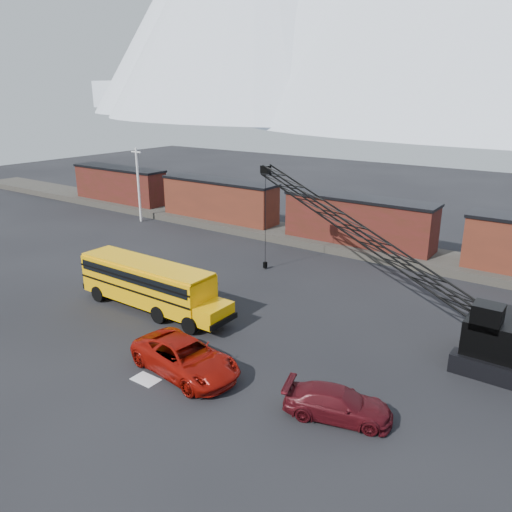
{
  "coord_description": "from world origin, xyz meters",
  "views": [
    {
      "loc": [
        17.52,
        -18.5,
        13.62
      ],
      "look_at": [
        -1.15,
        7.85,
        3.0
      ],
      "focal_mm": 35.0,
      "sensor_mm": 36.0,
      "label": 1
    }
  ],
  "objects_px": {
    "school_bus": "(150,284)",
    "maroon_suv": "(338,403)",
    "crawler_crane": "(361,234)",
    "red_pickup": "(185,357)"
  },
  "relations": [
    {
      "from": "school_bus",
      "to": "maroon_suv",
      "type": "distance_m",
      "value": 15.57
    },
    {
      "from": "red_pickup",
      "to": "school_bus",
      "type": "bearing_deg",
      "value": 66.06
    },
    {
      "from": "school_bus",
      "to": "maroon_suv",
      "type": "xyz_separation_m",
      "value": [
        15.17,
        -3.34,
        -1.1
      ]
    },
    {
      "from": "maroon_suv",
      "to": "crawler_crane",
      "type": "xyz_separation_m",
      "value": [
        -4.34,
        11.44,
        4.39
      ]
    },
    {
      "from": "school_bus",
      "to": "red_pickup",
      "type": "height_order",
      "value": "school_bus"
    },
    {
      "from": "maroon_suv",
      "to": "crawler_crane",
      "type": "height_order",
      "value": "crawler_crane"
    },
    {
      "from": "red_pickup",
      "to": "maroon_suv",
      "type": "bearing_deg",
      "value": -74.07
    },
    {
      "from": "school_bus",
      "to": "crawler_crane",
      "type": "bearing_deg",
      "value": 36.78
    },
    {
      "from": "crawler_crane",
      "to": "maroon_suv",
      "type": "bearing_deg",
      "value": -69.25
    },
    {
      "from": "school_bus",
      "to": "red_pickup",
      "type": "distance_m",
      "value": 8.53
    }
  ]
}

